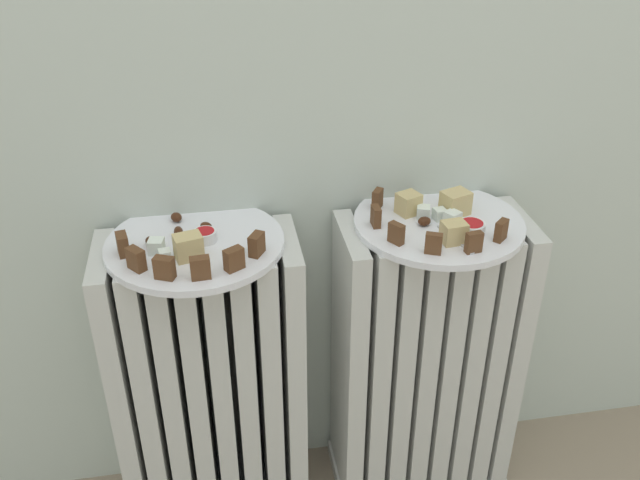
# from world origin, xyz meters

# --- Properties ---
(radiator_left) EXTENTS (0.36, 0.18, 0.62)m
(radiator_left) POSITION_xyz_m (-0.21, 0.28, 0.31)
(radiator_left) COLOR silver
(radiator_left) RESTS_ON ground_plane
(radiator_right) EXTENTS (0.36, 0.18, 0.62)m
(radiator_right) POSITION_xyz_m (0.21, 0.28, 0.31)
(radiator_right) COLOR silver
(radiator_right) RESTS_ON ground_plane
(plate_left) EXTENTS (0.30, 0.30, 0.01)m
(plate_left) POSITION_xyz_m (-0.21, 0.28, 0.63)
(plate_left) COLOR white
(plate_left) RESTS_ON radiator_left
(plate_right) EXTENTS (0.30, 0.30, 0.01)m
(plate_right) POSITION_xyz_m (0.21, 0.28, 0.63)
(plate_right) COLOR white
(plate_right) RESTS_ON radiator_right
(dark_cake_slice_left_0) EXTENTS (0.02, 0.03, 0.04)m
(dark_cake_slice_left_0) POSITION_xyz_m (-0.32, 0.26, 0.65)
(dark_cake_slice_left_0) COLOR #56351E
(dark_cake_slice_left_0) RESTS_ON plate_left
(dark_cake_slice_left_1) EXTENTS (0.03, 0.03, 0.04)m
(dark_cake_slice_left_1) POSITION_xyz_m (-0.30, 0.21, 0.65)
(dark_cake_slice_left_1) COLOR #56351E
(dark_cake_slice_left_1) RESTS_ON plate_left
(dark_cake_slice_left_2) EXTENTS (0.03, 0.03, 0.04)m
(dark_cake_slice_left_2) POSITION_xyz_m (-0.26, 0.17, 0.65)
(dark_cake_slice_left_2) COLOR #56351E
(dark_cake_slice_left_2) RESTS_ON plate_left
(dark_cake_slice_left_3) EXTENTS (0.03, 0.02, 0.04)m
(dark_cake_slice_left_3) POSITION_xyz_m (-0.20, 0.16, 0.65)
(dark_cake_slice_left_3) COLOR #56351E
(dark_cake_slice_left_3) RESTS_ON plate_left
(dark_cake_slice_left_4) EXTENTS (0.03, 0.03, 0.04)m
(dark_cake_slice_left_4) POSITION_xyz_m (-0.15, 0.18, 0.65)
(dark_cake_slice_left_4) COLOR #56351E
(dark_cake_slice_left_4) RESTS_ON plate_left
(dark_cake_slice_left_5) EXTENTS (0.03, 0.03, 0.04)m
(dark_cake_slice_left_5) POSITION_xyz_m (-0.11, 0.22, 0.65)
(dark_cake_slice_left_5) COLOR #56351E
(dark_cake_slice_left_5) RESTS_ON plate_left
(marble_cake_slice_left_0) EXTENTS (0.05, 0.04, 0.04)m
(marble_cake_slice_left_0) POSITION_xyz_m (-0.22, 0.23, 0.65)
(marble_cake_slice_left_0) COLOR tan
(marble_cake_slice_left_0) RESTS_ON plate_left
(turkish_delight_left_0) EXTENTS (0.03, 0.03, 0.02)m
(turkish_delight_left_0) POSITION_xyz_m (-0.27, 0.25, 0.64)
(turkish_delight_left_0) COLOR white
(turkish_delight_left_0) RESTS_ON plate_left
(turkish_delight_left_1) EXTENTS (0.02, 0.02, 0.02)m
(turkish_delight_left_1) POSITION_xyz_m (-0.26, 0.23, 0.64)
(turkish_delight_left_1) COLOR white
(turkish_delight_left_1) RESTS_ON plate_left
(medjool_date_left_0) EXTENTS (0.03, 0.03, 0.01)m
(medjool_date_left_0) POSITION_xyz_m (-0.19, 0.31, 0.64)
(medjool_date_left_0) COLOR #3D1E0F
(medjool_date_left_0) RESTS_ON plate_left
(medjool_date_left_1) EXTENTS (0.02, 0.03, 0.02)m
(medjool_date_left_1) POSITION_xyz_m (-0.28, 0.27, 0.64)
(medjool_date_left_1) COLOR #3D1E0F
(medjool_date_left_1) RESTS_ON plate_left
(medjool_date_left_2) EXTENTS (0.02, 0.03, 0.02)m
(medjool_date_left_2) POSITION_xyz_m (-0.24, 0.30, 0.64)
(medjool_date_left_2) COLOR #3D1E0F
(medjool_date_left_2) RESTS_ON plate_left
(medjool_date_left_3) EXTENTS (0.03, 0.03, 0.02)m
(medjool_date_left_3) POSITION_xyz_m (-0.24, 0.35, 0.64)
(medjool_date_left_3) COLOR #3D1E0F
(medjool_date_left_3) RESTS_ON plate_left
(jam_bowl_left) EXTENTS (0.04, 0.04, 0.02)m
(jam_bowl_left) POSITION_xyz_m (-0.19, 0.28, 0.64)
(jam_bowl_left) COLOR white
(jam_bowl_left) RESTS_ON plate_left
(dark_cake_slice_right_0) EXTENTS (0.03, 0.03, 0.04)m
(dark_cake_slice_right_0) POSITION_xyz_m (0.12, 0.34, 0.65)
(dark_cake_slice_right_0) COLOR #56351E
(dark_cake_slice_right_0) RESTS_ON plate_right
(dark_cake_slice_right_1) EXTENTS (0.01, 0.03, 0.04)m
(dark_cake_slice_right_1) POSITION_xyz_m (0.10, 0.28, 0.65)
(dark_cake_slice_right_1) COLOR #56351E
(dark_cake_slice_right_1) RESTS_ON plate_right
(dark_cake_slice_right_2) EXTENTS (0.03, 0.03, 0.04)m
(dark_cake_slice_right_2) POSITION_xyz_m (0.12, 0.22, 0.65)
(dark_cake_slice_right_2) COLOR #56351E
(dark_cake_slice_right_2) RESTS_ON plate_right
(dark_cake_slice_right_3) EXTENTS (0.03, 0.02, 0.04)m
(dark_cake_slice_right_3) POSITION_xyz_m (0.17, 0.17, 0.65)
(dark_cake_slice_right_3) COLOR #56351E
(dark_cake_slice_right_3) RESTS_ON plate_right
(dark_cake_slice_right_4) EXTENTS (0.03, 0.02, 0.04)m
(dark_cake_slice_right_4) POSITION_xyz_m (0.23, 0.17, 0.65)
(dark_cake_slice_right_4) COLOR #56351E
(dark_cake_slice_right_4) RESTS_ON plate_right
(dark_cake_slice_right_5) EXTENTS (0.03, 0.03, 0.04)m
(dark_cake_slice_right_5) POSITION_xyz_m (0.29, 0.20, 0.65)
(dark_cake_slice_right_5) COLOR #56351E
(dark_cake_slice_right_5) RESTS_ON plate_right
(marble_cake_slice_right_0) EXTENTS (0.05, 0.05, 0.04)m
(marble_cake_slice_right_0) POSITION_xyz_m (0.16, 0.31, 0.65)
(marble_cake_slice_right_0) COLOR tan
(marble_cake_slice_right_0) RESTS_ON plate_right
(marble_cake_slice_right_1) EXTENTS (0.04, 0.04, 0.04)m
(marble_cake_slice_right_1) POSITION_xyz_m (0.21, 0.20, 0.65)
(marble_cake_slice_right_1) COLOR tan
(marble_cake_slice_right_1) RESTS_ON plate_right
(marble_cake_slice_right_2) EXTENTS (0.06, 0.05, 0.04)m
(marble_cake_slice_right_2) POSITION_xyz_m (0.25, 0.30, 0.65)
(marble_cake_slice_right_2) COLOR tan
(marble_cake_slice_right_2) RESTS_ON plate_right
(turkish_delight_right_0) EXTENTS (0.03, 0.03, 0.02)m
(turkish_delight_right_0) POSITION_xyz_m (0.23, 0.26, 0.64)
(turkish_delight_right_0) COLOR white
(turkish_delight_right_0) RESTS_ON plate_right
(turkish_delight_right_1) EXTENTS (0.03, 0.03, 0.02)m
(turkish_delight_right_1) POSITION_xyz_m (0.19, 0.29, 0.64)
(turkish_delight_right_1) COLOR white
(turkish_delight_right_1) RESTS_ON plate_right
(turkish_delight_right_2) EXTENTS (0.02, 0.02, 0.02)m
(turkish_delight_right_2) POSITION_xyz_m (0.21, 0.28, 0.64)
(turkish_delight_right_2) COLOR white
(turkish_delight_right_2) RESTS_ON plate_right
(medjool_date_right_0) EXTENTS (0.04, 0.03, 0.01)m
(medjool_date_right_0) POSITION_xyz_m (0.18, 0.35, 0.64)
(medjool_date_right_0) COLOR #3D1E0F
(medjool_date_right_0) RESTS_ON plate_right
(medjool_date_right_1) EXTENTS (0.03, 0.02, 0.02)m
(medjool_date_right_1) POSITION_xyz_m (0.18, 0.27, 0.64)
(medjool_date_right_1) COLOR #3D1E0F
(medjool_date_right_1) RESTS_ON plate_right
(jam_bowl_right) EXTENTS (0.05, 0.05, 0.02)m
(jam_bowl_right) POSITION_xyz_m (0.25, 0.23, 0.64)
(jam_bowl_right) COLOR white
(jam_bowl_right) RESTS_ON plate_right
(fork) EXTENTS (0.03, 0.10, 0.00)m
(fork) POSITION_xyz_m (0.22, 0.22, 0.63)
(fork) COLOR #B7B7BC
(fork) RESTS_ON plate_right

